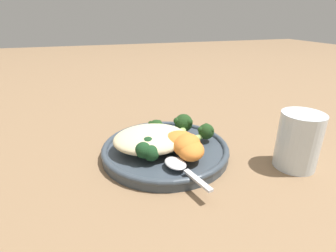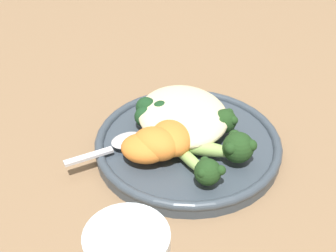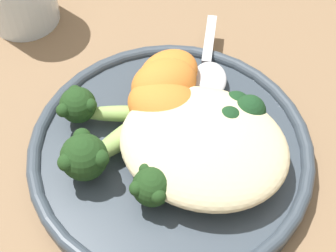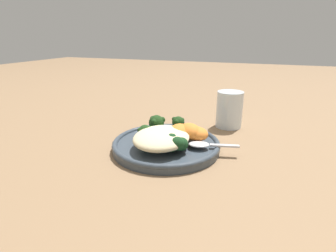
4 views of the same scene
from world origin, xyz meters
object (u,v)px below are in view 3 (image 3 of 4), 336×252
quinoa_mound (206,141)px  kale_tuft (236,116)px  spoon (210,74)px  broccoli_stalk_4 (193,121)px  broccoli_stalk_2 (155,160)px  sweet_potato_chunk_0 (164,105)px  broccoli_stalk_0 (92,109)px  plate (172,149)px  broccoli_stalk_1 (104,146)px  sweet_potato_chunk_2 (164,83)px  broccoli_stalk_3 (218,163)px  sweet_potato_chunk_1 (168,74)px

quinoa_mound → kale_tuft: same height
quinoa_mound → spoon: bearing=-73.3°
quinoa_mound → broccoli_stalk_4: quinoa_mound is taller
broccoli_stalk_2 → sweet_potato_chunk_0: (0.01, -0.05, 0.00)m
spoon → broccoli_stalk_0: bearing=123.0°
plate → broccoli_stalk_2: size_ratio=2.09×
broccoli_stalk_0 → plate: bearing=160.2°
broccoli_stalk_1 → sweet_potato_chunk_2: 0.08m
broccoli_stalk_3 → sweet_potato_chunk_2: (0.07, -0.06, 0.01)m
broccoli_stalk_1 → kale_tuft: size_ratio=2.34×
plate → broccoli_stalk_2: bearing=83.7°
plate → sweet_potato_chunk_1: sweet_potato_chunk_1 is taller
broccoli_stalk_0 → broccoli_stalk_4: same height
broccoli_stalk_0 → sweet_potato_chunk_2: (-0.05, -0.05, 0.00)m
sweet_potato_chunk_2 → spoon: bearing=-128.2°
broccoli_stalk_4 → plate: bearing=-118.6°
sweet_potato_chunk_1 → broccoli_stalk_1: bearing=78.2°
broccoli_stalk_3 → sweet_potato_chunk_1: 0.10m
sweet_potato_chunk_0 → sweet_potato_chunk_1: bearing=-74.2°
broccoli_stalk_1 → broccoli_stalk_3: broccoli_stalk_1 is taller
broccoli_stalk_1 → broccoli_stalk_4: broccoli_stalk_1 is taller
sweet_potato_chunk_0 → spoon: sweet_potato_chunk_0 is taller
sweet_potato_chunk_2 → quinoa_mound: bearing=141.8°
broccoli_stalk_4 → kale_tuft: kale_tuft is taller
sweet_potato_chunk_1 → broccoli_stalk_2: bearing=105.2°
broccoli_stalk_3 → sweet_potato_chunk_0: sweet_potato_chunk_0 is taller
broccoli_stalk_2 → kale_tuft: bearing=126.2°
broccoli_stalk_2 → kale_tuft: kale_tuft is taller
broccoli_stalk_4 → sweet_potato_chunk_1: same height
sweet_potato_chunk_2 → sweet_potato_chunk_0: bearing=111.6°
broccoli_stalk_2 → broccoli_stalk_3: broccoli_stalk_2 is taller
plate → kale_tuft: size_ratio=4.87×
broccoli_stalk_1 → sweet_potato_chunk_0: (-0.03, -0.06, 0.00)m
quinoa_mound → broccoli_stalk_3: (-0.01, 0.01, -0.00)m
broccoli_stalk_0 → spoon: (-0.08, -0.08, -0.01)m
broccoli_stalk_1 → broccoli_stalk_3: 0.09m
sweet_potato_chunk_0 → broccoli_stalk_4: bearing=172.8°
sweet_potato_chunk_1 → sweet_potato_chunk_2: (-0.00, 0.01, 0.00)m
broccoli_stalk_0 → sweet_potato_chunk_1: same height
plate → sweet_potato_chunk_0: (0.02, -0.02, 0.03)m
broccoli_stalk_3 → spoon: (0.04, -0.09, -0.01)m
broccoli_stalk_3 → spoon: broccoli_stalk_3 is taller
broccoli_stalk_2 → broccoli_stalk_3: size_ratio=1.14×
broccoli_stalk_3 → sweet_potato_chunk_0: size_ratio=1.63×
sweet_potato_chunk_0 → quinoa_mound: bearing=155.1°
plate → quinoa_mound: size_ratio=1.75×
sweet_potato_chunk_0 → broccoli_stalk_2: bearing=104.7°
broccoli_stalk_2 → broccoli_stalk_4: size_ratio=1.49×
broccoli_stalk_0 → kale_tuft: size_ratio=1.89×
quinoa_mound → broccoli_stalk_2: quinoa_mound is taller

